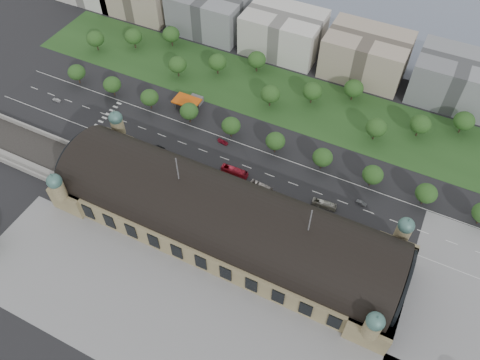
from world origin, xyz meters
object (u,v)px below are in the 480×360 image
at_px(bus_mid, 261,187).
at_px(traffic_car_2, 160,148).
at_px(bus_west, 234,171).
at_px(bus_east, 324,204).
at_px(parked_car_0, 138,147).
at_px(parked_car_3, 149,154).
at_px(traffic_car_3, 223,142).
at_px(traffic_car_6, 383,236).
at_px(traffic_car_0, 56,100).
at_px(traffic_car_5, 361,203).
at_px(parked_car_6, 172,168).
at_px(parked_car_1, 159,163).
at_px(traffic_car_4, 266,192).
at_px(petrol_station, 192,100).
at_px(parked_car_4, 152,160).
at_px(parked_car_5, 161,164).
at_px(parked_car_2, 164,157).

bearing_deg(bus_mid, traffic_car_2, 94.28).
relative_size(bus_west, bus_east, 1.19).
distance_m(parked_car_0, parked_car_3, 7.17).
bearing_deg(traffic_car_3, traffic_car_2, 131.47).
height_order(traffic_car_6, parked_car_3, traffic_car_6).
bearing_deg(traffic_car_2, traffic_car_0, -91.31).
height_order(traffic_car_3, traffic_car_5, traffic_car_3).
height_order(traffic_car_0, parked_car_6, traffic_car_0).
bearing_deg(parked_car_1, bus_west, 78.28).
bearing_deg(traffic_car_0, traffic_car_4, 84.74).
bearing_deg(parked_car_6, parked_car_0, -129.93).
distance_m(petrol_station, parked_car_4, 44.47).
relative_size(petrol_station, traffic_car_4, 3.21).
bearing_deg(traffic_car_4, parked_car_5, -76.19).
height_order(traffic_car_4, bus_west, bus_west).
relative_size(parked_car_1, parked_car_3, 1.07).
xyz_separation_m(parked_car_1, parked_car_4, (-3.90, 0.00, 0.09)).
bearing_deg(petrol_station, traffic_car_0, -155.97).
bearing_deg(traffic_car_0, parked_car_3, 78.51).
height_order(traffic_car_3, parked_car_2, traffic_car_3).
bearing_deg(petrol_station, parked_car_3, -90.57).
relative_size(petrol_station, bus_west, 1.05).
xyz_separation_m(traffic_car_0, parked_car_1, (74.91, -14.13, -0.18)).
bearing_deg(parked_car_3, parked_car_5, 37.79).
height_order(parked_car_1, parked_car_3, parked_car_3).
relative_size(traffic_car_6, parked_car_5, 1.24).
xyz_separation_m(traffic_car_3, parked_car_5, (-19.96, -26.00, -0.14)).
bearing_deg(bus_west, bus_mid, -100.49).
distance_m(traffic_car_3, bus_east, 60.66).
bearing_deg(traffic_car_3, bus_mid, -114.10).
relative_size(petrol_station, parked_car_5, 2.94).
height_order(parked_car_4, bus_west, bus_west).
bearing_deg(traffic_car_5, parked_car_6, 110.58).
bearing_deg(traffic_car_2, parked_car_3, -20.19).
height_order(parked_car_6, bus_mid, bus_mid).
height_order(parked_car_5, parked_car_6, parked_car_6).
relative_size(traffic_car_6, bus_west, 0.44).
bearing_deg(traffic_car_5, parked_car_4, 109.18).
bearing_deg(parked_car_6, traffic_car_3, 122.47).
bearing_deg(parked_car_5, petrol_station, 159.49).
xyz_separation_m(petrol_station, traffic_car_4, (60.72, -38.06, -2.21)).
height_order(traffic_car_3, parked_car_6, traffic_car_3).
distance_m(traffic_car_2, traffic_car_3, 31.50).
bearing_deg(traffic_car_2, parked_car_5, 39.53).
xyz_separation_m(parked_car_5, bus_mid, (49.48, 7.70, 0.88)).
xyz_separation_m(traffic_car_5, bus_west, (-59.03, -9.29, 1.05)).
height_order(traffic_car_0, bus_east, bus_east).
relative_size(traffic_car_3, parked_car_5, 1.17).
bearing_deg(traffic_car_0, parked_car_2, 80.51).
xyz_separation_m(traffic_car_4, traffic_car_6, (54.13, 0.68, 0.08)).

